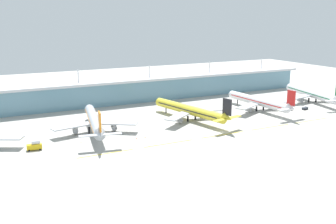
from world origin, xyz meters
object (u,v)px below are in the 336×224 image
object	(u,v)px
airliner_farthest	(312,94)
fuel_truck	(35,146)
airliner_center	(190,110)
pushback_tug	(305,108)
airliner_near_middle	(94,121)
safety_cone_nose_front	(137,138)
safety_cone_right_wingtip	(81,143)
baggage_cart	(225,115)
safety_cone_left_wingtip	(145,137)
airliner_far_middle	(259,101)

from	to	relation	value
airliner_farthest	fuel_truck	size ratio (longest dim) A/B	9.17
airliner_center	pushback_tug	bearing A→B (deg)	-7.75
airliner_near_middle	fuel_truck	size ratio (longest dim) A/B	9.41
safety_cone_nose_front	safety_cone_right_wingtip	bearing A→B (deg)	166.86
baggage_cart	pushback_tug	size ratio (longest dim) A/B	0.84
airliner_near_middle	baggage_cart	size ratio (longest dim) A/B	17.51
airliner_center	fuel_truck	world-z (taller)	airliner_center
baggage_cart	safety_cone_left_wingtip	distance (m)	67.04
airliner_farthest	baggage_cart	xyz separation A→B (m)	(-87.19, -9.42, -5.19)
fuel_truck	safety_cone_left_wingtip	distance (m)	56.83
airliner_farthest	safety_cone_nose_front	world-z (taller)	airliner_farthest
airliner_farthest	airliner_center	bearing A→B (deg)	-177.40
fuel_truck	pushback_tug	xyz separation A→B (m)	(184.51, 3.13, -1.16)
airliner_center	airliner_far_middle	bearing A→B (deg)	1.05
pushback_tug	airliner_farthest	bearing A→B (deg)	35.27
airliner_far_middle	safety_cone_nose_front	world-z (taller)	airliner_far_middle
fuel_truck	safety_cone_nose_front	xyz separation A→B (m)	(51.51, -6.37, -1.91)
safety_cone_nose_front	baggage_cart	bearing A→B (deg)	13.72
airliner_far_middle	fuel_truck	xyz separation A→B (m)	(-153.29, -16.07, -4.19)
airliner_near_middle	safety_cone_left_wingtip	distance (m)	31.91
airliner_near_middle	safety_cone_left_wingtip	size ratio (longest dim) A/B	100.05
airliner_far_middle	safety_cone_nose_front	bearing A→B (deg)	-167.57
safety_cone_left_wingtip	safety_cone_right_wingtip	bearing A→B (deg)	168.91
airliner_center	safety_cone_right_wingtip	xyz separation A→B (m)	(-74.08, -14.74, -6.11)
airliner_far_middle	safety_cone_left_wingtip	size ratio (longest dim) A/B	95.96
airliner_center	fuel_truck	size ratio (longest dim) A/B	9.55
airliner_far_middle	safety_cone_left_wingtip	bearing A→B (deg)	-167.01
pushback_tug	fuel_truck	bearing A→B (deg)	-179.03
baggage_cart	pushback_tug	xyz separation A→B (m)	(63.20, -7.55, -0.16)
fuel_truck	safety_cone_nose_front	bearing A→B (deg)	-7.05
airliner_near_middle	airliner_far_middle	size ratio (longest dim) A/B	1.04
airliner_near_middle	safety_cone_nose_front	world-z (taller)	airliner_near_middle
airliner_far_middle	airliner_farthest	world-z (taller)	same
airliner_near_middle	baggage_cart	distance (m)	86.37
baggage_cart	safety_cone_left_wingtip	size ratio (longest dim) A/B	5.72
airliner_near_middle	pushback_tug	bearing A→B (deg)	-5.26
safety_cone_left_wingtip	airliner_near_middle	bearing A→B (deg)	132.42
airliner_far_middle	safety_cone_left_wingtip	world-z (taller)	airliner_far_middle
airliner_farthest	safety_cone_right_wingtip	world-z (taller)	airliner_farthest
airliner_near_middle	safety_cone_nose_front	xyz separation A→B (m)	(16.20, -23.22, -6.11)
baggage_cart	pushback_tug	bearing A→B (deg)	-6.81
airliner_far_middle	fuel_truck	size ratio (longest dim) A/B	9.03
airliner_center	airliner_farthest	world-z (taller)	same
airliner_farthest	airliner_near_middle	bearing A→B (deg)	-178.93
safety_cone_nose_front	safety_cone_left_wingtip	bearing A→B (deg)	1.20
safety_cone_nose_front	pushback_tug	bearing A→B (deg)	4.08
airliner_near_middle	pushback_tug	distance (m)	149.92
safety_cone_left_wingtip	safety_cone_right_wingtip	size ratio (longest dim) A/B	1.00
baggage_cart	safety_cone_right_wingtip	xyz separation A→B (m)	(-98.33, -10.38, -0.91)
safety_cone_nose_front	fuel_truck	bearing A→B (deg)	172.95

